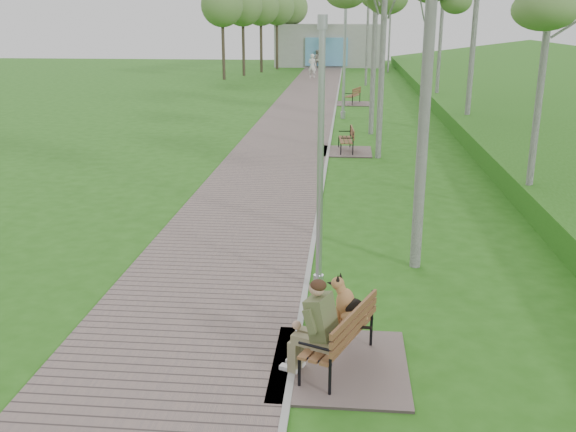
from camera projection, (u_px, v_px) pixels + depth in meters
name	position (u px, v px, depth m)	size (l,w,h in m)	color
ground	(316.00, 228.00, 14.92)	(120.00, 120.00, 0.00)	#255D14
walkway	(304.00, 105.00, 35.51)	(3.50, 67.00, 0.04)	#715F5B
kerb	(336.00, 105.00, 35.35)	(0.10, 67.00, 0.05)	#999993
embankment	(569.00, 112.00, 32.87)	(14.00, 70.00, 1.60)	#397E23
building_north	(327.00, 45.00, 62.91)	(10.00, 5.20, 4.00)	#9E9E99
bench_main	(334.00, 338.00, 8.85)	(1.89, 2.10, 1.65)	#715F5B
bench_second	(346.00, 146.00, 23.22)	(1.80, 2.01, 1.11)	#715F5B
bench_third	(352.00, 100.00, 35.95)	(1.86, 2.06, 1.14)	#715F5B
lamp_post_near	(320.00, 169.00, 10.94)	(0.18, 0.18, 4.75)	#A3A5AB
lamp_post_second	(344.00, 60.00, 30.07)	(0.23, 0.23, 5.92)	#A3A5AB
lamp_post_third	(344.00, 57.00, 41.39)	(0.18, 0.18, 4.70)	#A3A5AB
lamp_post_far	(345.00, 47.00, 53.13)	(0.19, 0.19, 4.86)	#A3A5AB
pedestrian_near	(312.00, 66.00, 50.89)	(0.69, 0.45, 1.89)	white
pedestrian_far	(317.00, 59.00, 60.63)	(0.83, 0.65, 1.71)	#9C9688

